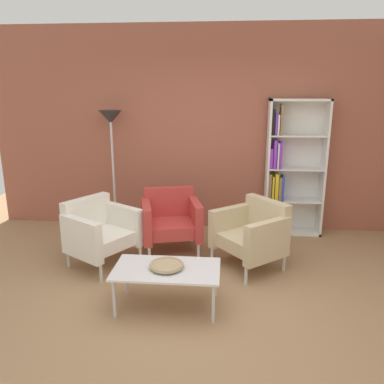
{
  "coord_description": "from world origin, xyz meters",
  "views": [
    {
      "loc": [
        0.24,
        -3.19,
        2.04
      ],
      "look_at": [
        -0.12,
        0.84,
        0.95
      ],
      "focal_mm": 36.28,
      "sensor_mm": 36.0,
      "label": 1
    }
  ],
  "objects_px": {
    "bookshelf_tall": "(288,172)",
    "armchair_near_window": "(253,233)",
    "decorative_bowl": "(167,265)",
    "floor_lamp_torchiere": "(111,131)",
    "coffee_table_low": "(167,271)",
    "armchair_corner_red": "(100,231)",
    "armchair_spare_guest": "(171,219)"
  },
  "relations": [
    {
      "from": "decorative_bowl",
      "to": "armchair_near_window",
      "type": "distance_m",
      "value": 1.29
    },
    {
      "from": "coffee_table_low",
      "to": "armchair_corner_red",
      "type": "height_order",
      "value": "armchair_corner_red"
    },
    {
      "from": "coffee_table_low",
      "to": "floor_lamp_torchiere",
      "type": "relative_size",
      "value": 0.57
    },
    {
      "from": "decorative_bowl",
      "to": "floor_lamp_torchiere",
      "type": "distance_m",
      "value": 2.52
    },
    {
      "from": "decorative_bowl",
      "to": "armchair_corner_red",
      "type": "bearing_deg",
      "value": 136.92
    },
    {
      "from": "bookshelf_tall",
      "to": "armchair_near_window",
      "type": "distance_m",
      "value": 1.39
    },
    {
      "from": "armchair_spare_guest",
      "to": "armchair_near_window",
      "type": "xyz_separation_m",
      "value": [
        1.01,
        -0.39,
        0.0
      ]
    },
    {
      "from": "bookshelf_tall",
      "to": "armchair_spare_guest",
      "type": "bearing_deg",
      "value": -153.28
    },
    {
      "from": "coffee_table_low",
      "to": "armchair_spare_guest",
      "type": "distance_m",
      "value": 1.36
    },
    {
      "from": "coffee_table_low",
      "to": "armchair_near_window",
      "type": "distance_m",
      "value": 1.29
    },
    {
      "from": "armchair_spare_guest",
      "to": "decorative_bowl",
      "type": "bearing_deg",
      "value": -97.58
    },
    {
      "from": "armchair_near_window",
      "to": "coffee_table_low",
      "type": "bearing_deg",
      "value": -81.02
    },
    {
      "from": "decorative_bowl",
      "to": "armchair_spare_guest",
      "type": "xyz_separation_m",
      "value": [
        -0.15,
        1.35,
        -0.02
      ]
    },
    {
      "from": "armchair_spare_guest",
      "to": "armchair_corner_red",
      "type": "distance_m",
      "value": 0.91
    },
    {
      "from": "armchair_spare_guest",
      "to": "armchair_near_window",
      "type": "height_order",
      "value": "same"
    },
    {
      "from": "decorative_bowl",
      "to": "floor_lamp_torchiere",
      "type": "height_order",
      "value": "floor_lamp_torchiere"
    },
    {
      "from": "decorative_bowl",
      "to": "armchair_spare_guest",
      "type": "distance_m",
      "value": 1.36
    },
    {
      "from": "armchair_spare_guest",
      "to": "armchair_near_window",
      "type": "bearing_deg",
      "value": -35.24
    },
    {
      "from": "floor_lamp_torchiere",
      "to": "bookshelf_tall",
      "type": "bearing_deg",
      "value": 2.21
    },
    {
      "from": "coffee_table_low",
      "to": "armchair_near_window",
      "type": "relative_size",
      "value": 1.05
    },
    {
      "from": "coffee_table_low",
      "to": "armchair_spare_guest",
      "type": "height_order",
      "value": "armchair_spare_guest"
    },
    {
      "from": "coffee_table_low",
      "to": "armchair_corner_red",
      "type": "distance_m",
      "value": 1.27
    },
    {
      "from": "armchair_spare_guest",
      "to": "armchair_corner_red",
      "type": "bearing_deg",
      "value": -161.95
    },
    {
      "from": "armchair_spare_guest",
      "to": "bookshelf_tall",
      "type": "bearing_deg",
      "value": 12.66
    },
    {
      "from": "decorative_bowl",
      "to": "armchair_spare_guest",
      "type": "bearing_deg",
      "value": 96.48
    },
    {
      "from": "decorative_bowl",
      "to": "floor_lamp_torchiere",
      "type": "relative_size",
      "value": 0.18
    },
    {
      "from": "armchair_spare_guest",
      "to": "armchair_near_window",
      "type": "distance_m",
      "value": 1.09
    },
    {
      "from": "coffee_table_low",
      "to": "armchair_corner_red",
      "type": "bearing_deg",
      "value": 136.92
    },
    {
      "from": "bookshelf_tall",
      "to": "decorative_bowl",
      "type": "distance_m",
      "value": 2.6
    },
    {
      "from": "armchair_corner_red",
      "to": "floor_lamp_torchiere",
      "type": "distance_m",
      "value": 1.57
    },
    {
      "from": "armchair_corner_red",
      "to": "armchair_near_window",
      "type": "distance_m",
      "value": 1.79
    },
    {
      "from": "bookshelf_tall",
      "to": "armchair_spare_guest",
      "type": "height_order",
      "value": "bookshelf_tall"
    }
  ]
}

